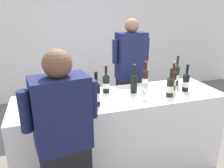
# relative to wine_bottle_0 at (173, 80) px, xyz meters

# --- Properties ---
(wall_back) EXTENTS (8.00, 0.10, 2.80)m
(wall_back) POSITION_rel_wine_bottle_0_xyz_m (-0.64, 2.59, 0.32)
(wall_back) COLOR white
(wall_back) RESTS_ON ground_plane
(counter) EXTENTS (2.28, 0.69, 0.96)m
(counter) POSITION_rel_wine_bottle_0_xyz_m (-0.64, -0.01, -0.60)
(counter) COLOR white
(counter) RESTS_ON ground_plane
(wine_bottle_0) EXTENTS (0.08, 0.08, 0.33)m
(wine_bottle_0) POSITION_rel_wine_bottle_0_xyz_m (0.00, 0.00, 0.00)
(wine_bottle_0) COLOR black
(wine_bottle_0) RESTS_ON counter
(wine_bottle_1) EXTENTS (0.08, 0.08, 0.33)m
(wine_bottle_1) POSITION_rel_wine_bottle_0_xyz_m (-0.46, 0.06, -0.00)
(wine_bottle_1) COLOR black
(wine_bottle_1) RESTS_ON counter
(wine_bottle_2) EXTENTS (0.08, 0.08, 0.34)m
(wine_bottle_2) POSITION_rel_wine_bottle_0_xyz_m (-0.95, -0.17, 0.00)
(wine_bottle_2) COLOR black
(wine_bottle_2) RESTS_ON counter
(wine_bottle_3) EXTENTS (0.08, 0.08, 0.30)m
(wine_bottle_3) POSITION_rel_wine_bottle_0_xyz_m (-1.15, -0.16, -0.02)
(wine_bottle_3) COLOR black
(wine_bottle_3) RESTS_ON counter
(wine_bottle_4) EXTENTS (0.08, 0.08, 0.34)m
(wine_bottle_4) POSITION_rel_wine_bottle_0_xyz_m (-1.32, 0.19, 0.00)
(wine_bottle_4) COLOR black
(wine_bottle_4) RESTS_ON counter
(wine_bottle_5) EXTENTS (0.07, 0.07, 0.33)m
(wine_bottle_5) POSITION_rel_wine_bottle_0_xyz_m (-0.29, 0.13, 0.00)
(wine_bottle_5) COLOR black
(wine_bottle_5) RESTS_ON counter
(wine_bottle_6) EXTENTS (0.07, 0.07, 0.36)m
(wine_bottle_6) POSITION_rel_wine_bottle_0_xyz_m (0.14, 0.14, 0.01)
(wine_bottle_6) COLOR black
(wine_bottle_6) RESTS_ON counter
(wine_bottle_7) EXTENTS (0.08, 0.08, 0.31)m
(wine_bottle_7) POSITION_rel_wine_bottle_0_xyz_m (-0.14, -0.17, -0.01)
(wine_bottle_7) COLOR black
(wine_bottle_7) RESTS_ON counter
(wine_bottle_8) EXTENTS (0.08, 0.08, 0.31)m
(wine_bottle_8) POSITION_rel_wine_bottle_0_xyz_m (0.12, -0.08, -0.01)
(wine_bottle_8) COLOR black
(wine_bottle_8) RESTS_ON counter
(wine_bottle_9) EXTENTS (0.07, 0.07, 0.32)m
(wine_bottle_9) POSITION_rel_wine_bottle_0_xyz_m (-1.43, -0.20, -0.01)
(wine_bottle_9) COLOR black
(wine_bottle_9) RESTS_ON counter
(wine_bottle_10) EXTENTS (0.08, 0.08, 0.32)m
(wine_bottle_10) POSITION_rel_wine_bottle_0_xyz_m (-0.76, 0.15, -0.01)
(wine_bottle_10) COLOR black
(wine_bottle_10) RESTS_ON counter
(wine_glass) EXTENTS (0.08, 0.08, 0.19)m
(wine_glass) POSITION_rel_wine_bottle_0_xyz_m (-0.42, -0.13, 0.01)
(wine_glass) COLOR silver
(wine_glass) RESTS_ON counter
(ice_bucket) EXTENTS (0.20, 0.20, 0.21)m
(ice_bucket) POSITION_rel_wine_bottle_0_xyz_m (-1.10, 0.15, -0.02)
(ice_bucket) COLOR silver
(ice_bucket) RESTS_ON counter
(person_server) EXTENTS (0.56, 0.27, 1.74)m
(person_server) POSITION_rel_wine_bottle_0_xyz_m (-0.23, 0.71, -0.23)
(person_server) COLOR black
(person_server) RESTS_ON ground_plane
(person_guest) EXTENTS (0.55, 0.30, 1.61)m
(person_guest) POSITION_rel_wine_bottle_0_xyz_m (-1.31, -0.61, -0.30)
(person_guest) COLOR black
(person_guest) RESTS_ON ground_plane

